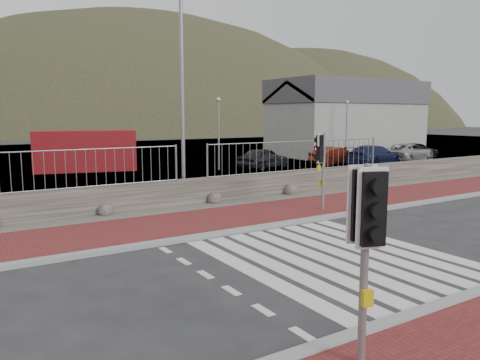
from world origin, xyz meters
TOP-DOWN VIEW (x-y plane):
  - ground at (0.00, 0.00)m, footprint 220.00×220.00m
  - sidewalk_far at (0.00, 4.50)m, footprint 40.00×3.00m
  - kerb_near at (0.00, -3.00)m, footprint 40.00×0.25m
  - kerb_far at (0.00, 3.00)m, footprint 40.00×0.25m
  - zebra_crossing at (-0.00, 0.00)m, footprint 4.62×5.60m
  - gravel_strip at (0.00, 6.50)m, footprint 40.00×1.50m
  - stone_wall at (0.00, 7.30)m, footprint 40.00×0.60m
  - railing at (0.00, 7.15)m, footprint 18.07×0.07m
  - quay at (0.00, 27.90)m, footprint 120.00×40.00m
  - water at (0.00, 62.90)m, footprint 220.00×50.00m
  - harbor_building at (20.00, 19.90)m, footprint 12.20×6.20m
  - hills_backdrop at (6.74, 87.90)m, footprint 254.00×90.00m
  - traffic_signal_near at (-2.97, -3.58)m, footprint 0.42×0.33m
  - traffic_signal_far at (3.12, 3.92)m, footprint 0.63×0.39m
  - streetlight at (0.25, 8.10)m, footprint 1.71×0.23m
  - shipping_container at (-0.54, 19.74)m, footprint 5.84×3.49m
  - car_a at (8.64, 15.22)m, footprint 3.86×2.46m
  - car_b at (13.67, 14.44)m, footprint 3.51×1.31m
  - car_c at (15.37, 12.81)m, footprint 4.66×2.61m
  - car_d at (19.04, 13.21)m, footprint 4.79×2.92m
  - car_e at (22.06, 14.81)m, footprint 3.58×1.79m

SIDE VIEW (x-z plane):
  - hills_backdrop at x=6.74m, z-range -73.05..26.95m
  - ground at x=0.00m, z-range 0.00..0.00m
  - quay at x=0.00m, z-range -0.25..0.25m
  - water at x=0.00m, z-range -0.03..0.03m
  - zebra_crossing at x=0.00m, z-range 0.00..0.01m
  - gravel_strip at x=0.00m, z-range 0.00..0.06m
  - sidewalk_far at x=0.00m, z-range 0.00..0.08m
  - kerb_near at x=0.00m, z-range -0.01..0.11m
  - kerb_far at x=0.00m, z-range -0.01..0.11m
  - stone_wall at x=0.00m, z-range 0.00..0.90m
  - car_b at x=13.67m, z-range 0.00..1.14m
  - car_e at x=22.06m, z-range 0.00..1.17m
  - car_a at x=8.64m, z-range 0.00..1.22m
  - car_d at x=19.04m, z-range 0.00..1.24m
  - car_c at x=15.37m, z-range 0.00..1.28m
  - shipping_container at x=-0.54m, z-range 0.00..2.27m
  - railing at x=0.00m, z-range 1.21..2.43m
  - traffic_signal_near at x=-2.97m, z-range 0.57..3.14m
  - traffic_signal_far at x=3.12m, z-range 0.57..3.14m
  - harbor_building at x=20.00m, z-range 0.03..5.83m
  - streetlight at x=0.25m, z-range 0.51..8.57m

